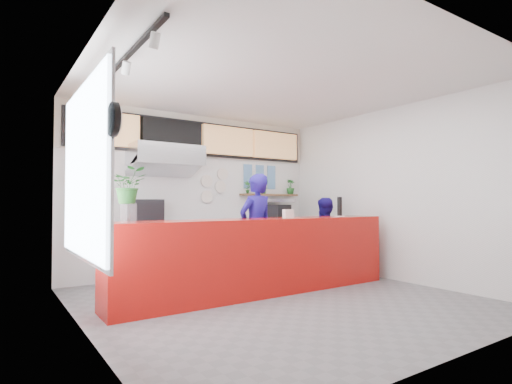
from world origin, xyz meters
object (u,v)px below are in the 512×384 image
staff_right (324,236)px  pepper_mill (340,206)px  service_counter (262,256)px  panini_oven (145,214)px  staff_center (256,229)px  espresso_machine (275,214)px

staff_right → pepper_mill: size_ratio=4.51×
service_counter → staff_right: size_ratio=3.15×
panini_oven → service_counter: bearing=-46.0°
panini_oven → staff_center: 1.88m
service_counter → staff_center: size_ratio=2.48×
pepper_mill → panini_oven: bearing=145.8°
panini_oven → espresso_machine: 2.73m
espresso_machine → staff_center: size_ratio=0.34×
service_counter → staff_right: (1.81, 0.60, 0.16)m
panini_oven → staff_right: size_ratio=0.38×
service_counter → staff_center: 0.80m
staff_right → pepper_mill: (-0.24, -0.63, 0.56)m
panini_oven → pepper_mill: bearing=-22.4°
staff_right → staff_center: bearing=-5.6°
pepper_mill → staff_right: bearing=69.1°
espresso_machine → pepper_mill: 1.84m
service_counter → staff_center: bearing=62.6°
espresso_machine → staff_center: (-1.27, -1.16, -0.19)m
panini_oven → espresso_machine: panini_oven is taller
staff_right → pepper_mill: pepper_mill is taller
service_counter → staff_center: (0.33, 0.64, 0.36)m
service_counter → pepper_mill: bearing=-1.3°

